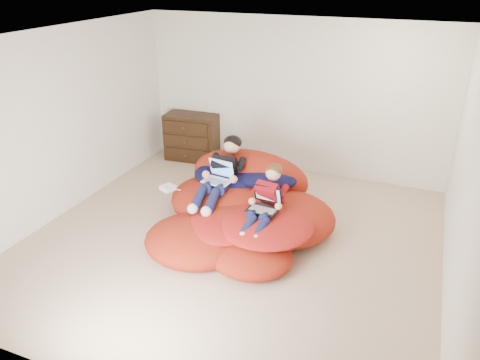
% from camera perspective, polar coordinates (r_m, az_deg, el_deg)
% --- Properties ---
extents(room_shell, '(5.10, 5.10, 2.77)m').
position_cam_1_polar(room_shell, '(5.90, -0.97, -5.57)').
color(room_shell, '#C4A88C').
rests_on(room_shell, ground).
extents(dresser, '(0.96, 0.56, 0.83)m').
position_cam_1_polar(dresser, '(8.36, -5.88, 5.23)').
color(dresser, black).
rests_on(dresser, ground).
extents(beanbag_pile, '(2.34, 2.45, 0.86)m').
position_cam_1_polar(beanbag_pile, '(6.23, 0.28, -3.46)').
color(beanbag_pile, '#B02613').
rests_on(beanbag_pile, ground).
extents(cream_pillow, '(0.46, 0.29, 0.29)m').
position_cam_1_polar(cream_pillow, '(6.89, -0.64, 2.81)').
color(cream_pillow, beige).
rests_on(cream_pillow, beanbag_pile).
extents(older_boy, '(0.38, 1.26, 0.70)m').
position_cam_1_polar(older_boy, '(6.34, -2.14, 1.22)').
color(older_boy, black).
rests_on(older_boy, beanbag_pile).
extents(younger_boy, '(0.33, 1.00, 0.65)m').
position_cam_1_polar(younger_boy, '(5.74, 3.27, -2.17)').
color(younger_boy, maroon).
rests_on(younger_boy, beanbag_pile).
extents(laptop_white, '(0.39, 0.36, 0.26)m').
position_cam_1_polar(laptop_white, '(6.25, -2.58, 0.57)').
color(laptop_white, white).
rests_on(laptop_white, older_boy).
extents(laptop_black, '(0.39, 0.37, 0.26)m').
position_cam_1_polar(laptop_black, '(5.71, 3.08, -2.77)').
color(laptop_black, black).
rests_on(laptop_black, younger_boy).
extents(power_adapter, '(0.22, 0.22, 0.06)m').
position_cam_1_polar(power_adapter, '(6.48, -8.79, -0.94)').
color(power_adapter, white).
rests_on(power_adapter, beanbag_pile).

